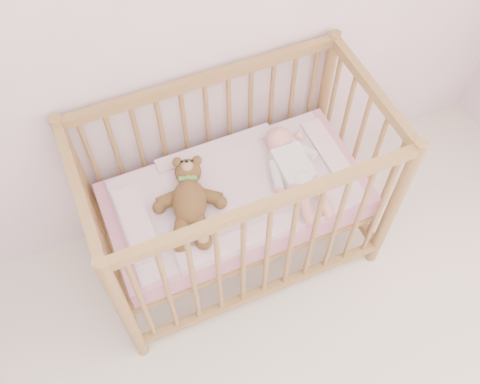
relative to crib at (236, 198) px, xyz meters
name	(u,v)px	position (x,y,z in m)	size (l,w,h in m)	color
wall_back	(136,12)	(-0.23, 0.40, 0.85)	(4.00, 0.02, 2.70)	silver
crib	(236,198)	(0.00, 0.00, 0.00)	(1.36, 0.76, 1.00)	#A78447
mattress	(236,199)	(0.00, 0.00, -0.01)	(1.22, 0.62, 0.13)	pink
blanket	(236,191)	(0.00, 0.00, 0.06)	(1.10, 0.58, 0.06)	pink
baby	(293,165)	(0.28, -0.02, 0.14)	(0.27, 0.56, 0.14)	white
teddy_bear	(189,201)	(-0.23, -0.02, 0.15)	(0.35, 0.49, 0.14)	brown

